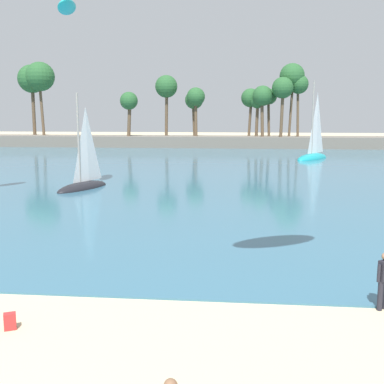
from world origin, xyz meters
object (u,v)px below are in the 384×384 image
(person_at_waterline, at_px, (384,279))
(sailboat_near_shore, at_px, (313,151))
(sailboat_mid_bay, at_px, (83,179))
(kite_aloft_drifting_left, at_px, (67,7))
(backpack_spare, at_px, (10,321))

(person_at_waterline, height_order, sailboat_near_shore, sailboat_near_shore)
(sailboat_mid_bay, relative_size, kite_aloft_drifting_left, 2.14)
(person_at_waterline, height_order, kite_aloft_drifting_left, kite_aloft_drifting_left)
(backpack_spare, xyz_separation_m, kite_aloft_drifting_left, (-5.47, 20.47, 12.04))
(person_at_waterline, bearing_deg, sailboat_mid_bay, 127.34)
(kite_aloft_drifting_left, bearing_deg, sailboat_mid_bay, -11.14)
(sailboat_mid_bay, distance_m, kite_aloft_drifting_left, 11.67)
(sailboat_near_shore, height_order, kite_aloft_drifting_left, kite_aloft_drifting_left)
(sailboat_near_shore, distance_m, sailboat_mid_bay, 31.63)
(person_at_waterline, relative_size, sailboat_near_shore, 0.17)
(backpack_spare, xyz_separation_m, sailboat_mid_bay, (-5.42, 22.30, 0.51))
(backpack_spare, relative_size, sailboat_near_shore, 0.05)
(person_at_waterline, xyz_separation_m, backpack_spare, (-9.90, -2.22, -0.69))
(person_at_waterline, relative_size, backpack_spare, 3.78)
(backpack_spare, bearing_deg, sailboat_near_shore, 72.68)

